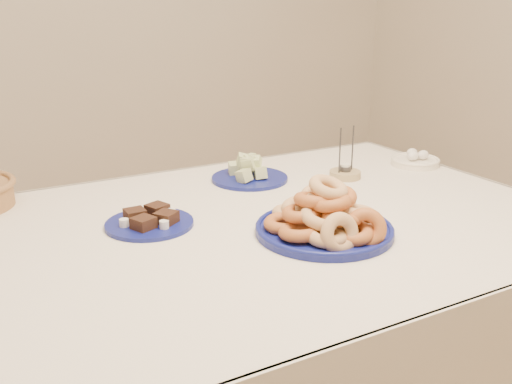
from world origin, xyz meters
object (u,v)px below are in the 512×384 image
dining_table (247,262)px  candle_holder (345,173)px  brownie_plate (150,221)px  egg_bowl (415,160)px  melon_plate (249,172)px  donut_platter (326,219)px

dining_table → candle_holder: candle_holder is taller
brownie_plate → egg_bowl: (0.99, 0.10, 0.01)m
dining_table → melon_plate: (0.19, 0.33, 0.13)m
candle_holder → brownie_plate: bearing=-172.2°
egg_bowl → donut_platter: bearing=-150.5°
candle_holder → donut_platter: bearing=-132.9°
dining_table → candle_holder: bearing=23.4°
candle_holder → melon_plate: bearing=155.1°
brownie_plate → donut_platter: bearing=-36.6°
donut_platter → melon_plate: donut_platter is taller
dining_table → donut_platter: size_ratio=4.38×
melon_plate → egg_bowl: melon_plate is taller
dining_table → donut_platter: bearing=-49.1°
donut_platter → candle_holder: (0.33, 0.36, -0.03)m
melon_plate → brownie_plate: 0.46m
melon_plate → candle_holder: candle_holder is taller
donut_platter → brownie_plate: size_ratio=1.42×
donut_platter → candle_holder: bearing=47.1°
donut_platter → egg_bowl: size_ratio=2.27×
dining_table → candle_holder: (0.46, 0.20, 0.12)m
donut_platter → egg_bowl: bearing=29.5°
dining_table → melon_plate: 0.40m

